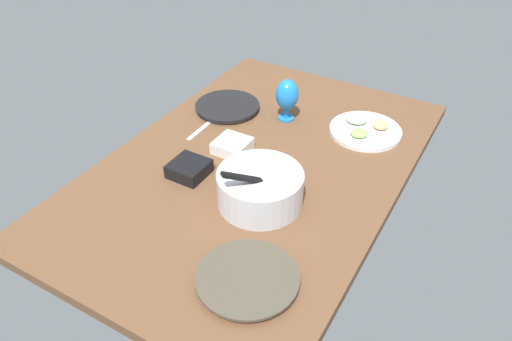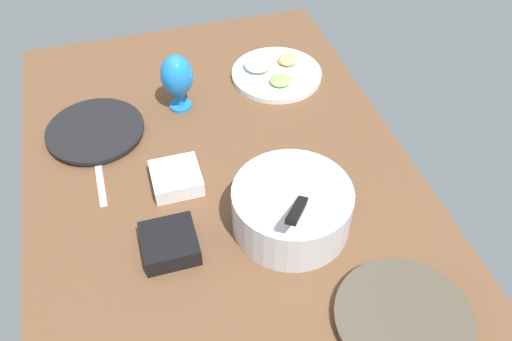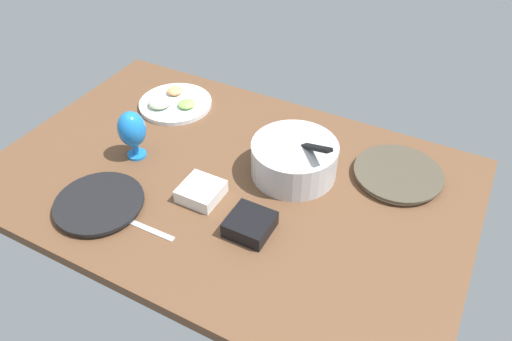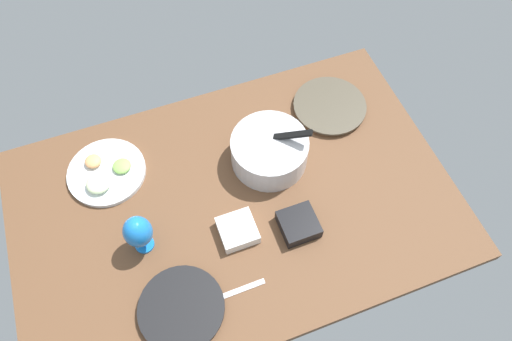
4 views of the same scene
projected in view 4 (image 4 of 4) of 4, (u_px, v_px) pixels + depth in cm
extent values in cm
cube|color=brown|center=(234.00, 204.00, 175.70)|extent=(160.00, 104.00, 4.00)
cylinder|color=#4C4C51|center=(182.00, 309.00, 153.49)|extent=(25.95, 25.95, 1.58)
cylinder|color=black|center=(181.00, 308.00, 152.39)|extent=(28.20, 28.20, 0.95)
cylinder|color=beige|center=(329.00, 107.00, 194.84)|extent=(27.43, 27.43, 1.59)
cylinder|color=#494233|center=(330.00, 105.00, 193.74)|extent=(29.81, 29.81, 0.96)
cylinder|color=silver|center=(269.00, 151.00, 177.89)|extent=(29.00, 29.00, 12.04)
cylinder|color=white|center=(270.00, 146.00, 174.77)|extent=(26.10, 26.10, 2.17)
cube|color=black|center=(283.00, 136.00, 172.55)|extent=(18.91, 13.57, 11.95)
cylinder|color=silver|center=(107.00, 172.00, 179.18)|extent=(29.39, 29.39, 1.80)
ellipsoid|color=#8CC659|center=(122.00, 166.00, 178.14)|extent=(6.87, 6.87, 2.28)
ellipsoid|color=#F2A566|center=(93.00, 161.00, 178.89)|extent=(6.20, 6.20, 2.84)
ellipsoid|color=beige|center=(98.00, 183.00, 173.75)|extent=(8.94, 8.94, 3.44)
cylinder|color=blue|center=(145.00, 244.00, 165.00)|extent=(6.71, 6.71, 1.00)
cylinder|color=blue|center=(143.00, 242.00, 162.84)|extent=(2.00, 2.00, 4.00)
ellipsoid|color=blue|center=(138.00, 232.00, 155.36)|extent=(9.70, 9.70, 13.32)
cube|color=white|center=(238.00, 230.00, 165.71)|extent=(12.70, 12.70, 4.60)
cube|color=#F9E072|center=(237.00, 229.00, 164.44)|extent=(10.42, 10.42, 1.47)
cube|color=black|center=(299.00, 224.00, 166.59)|extent=(12.90, 12.90, 5.10)
cube|color=tan|center=(299.00, 222.00, 165.18)|extent=(10.58, 10.58, 1.63)
cube|color=silver|center=(239.00, 290.00, 157.08)|extent=(18.02, 1.98, 0.60)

